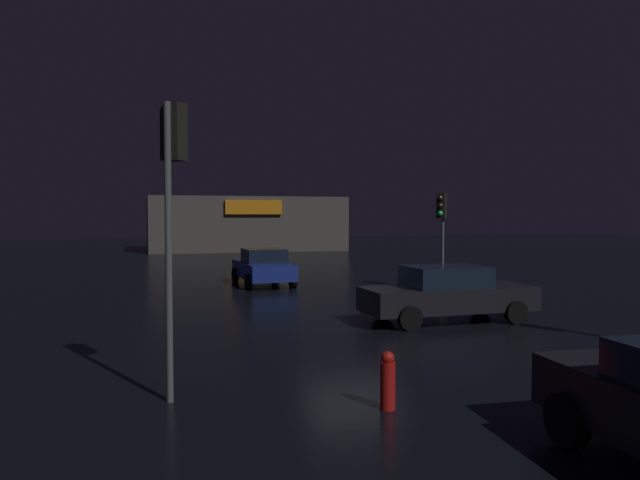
% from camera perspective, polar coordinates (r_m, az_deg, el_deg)
% --- Properties ---
extents(ground_plane, '(120.00, 120.00, 0.00)m').
position_cam_1_polar(ground_plane, '(16.19, 3.05, -7.65)').
color(ground_plane, black).
extents(store_building, '(15.37, 8.29, 4.29)m').
position_cam_1_polar(store_building, '(49.12, -7.28, 1.58)').
color(store_building, '#4C4742').
rests_on(store_building, ground).
extents(traffic_signal_opposite, '(0.41, 0.43, 4.50)m').
position_cam_1_polar(traffic_signal_opposite, '(9.25, -13.94, 6.27)').
color(traffic_signal_opposite, '#595B60').
rests_on(traffic_signal_opposite, ground).
extents(traffic_signal_cross_left, '(0.43, 0.42, 3.66)m').
position_cam_1_polar(traffic_signal_cross_left, '(22.59, 11.63, 2.35)').
color(traffic_signal_cross_left, '#595B60').
rests_on(traffic_signal_cross_left, ground).
extents(car_near, '(2.07, 4.22, 1.48)m').
position_cam_1_polar(car_near, '(24.11, -5.50, -2.59)').
color(car_near, navy).
rests_on(car_near, ground).
extents(car_crossing, '(4.60, 1.89, 1.48)m').
position_cam_1_polar(car_crossing, '(16.11, 12.16, -5.05)').
color(car_crossing, black).
rests_on(car_crossing, ground).
extents(fire_hydrant, '(0.22, 0.22, 0.85)m').
position_cam_1_polar(fire_hydrant, '(8.89, 6.54, -13.30)').
color(fire_hydrant, red).
rests_on(fire_hydrant, ground).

